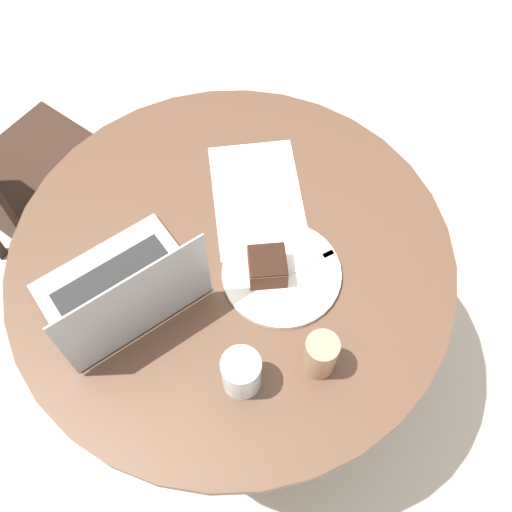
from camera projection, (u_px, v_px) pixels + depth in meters
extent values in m
plane|color=#B7AD9E|center=(239.00, 361.00, 2.00)|extent=(12.00, 12.00, 0.00)
cylinder|color=#4C3323|center=(239.00, 360.00, 1.99)|extent=(0.52, 0.52, 0.02)
cylinder|color=#4C3323|center=(236.00, 319.00, 1.69)|extent=(0.14, 0.14, 0.67)
cylinder|color=#4C3323|center=(231.00, 258.00, 1.38)|extent=(1.03, 1.03, 0.03)
cube|color=black|center=(40.00, 174.00, 1.85)|extent=(0.59, 0.59, 0.02)
cube|color=black|center=(61.00, 152.00, 2.17)|extent=(0.05, 0.05, 0.42)
cube|color=black|center=(140.00, 204.00, 2.06)|extent=(0.05, 0.05, 0.42)
cube|color=black|center=(59.00, 284.00, 1.91)|extent=(0.05, 0.05, 0.42)
cube|color=white|center=(258.00, 198.00, 1.45)|extent=(0.34, 0.21, 0.00)
cylinder|color=silver|center=(282.00, 273.00, 1.34)|extent=(0.27, 0.27, 0.01)
cube|color=#472619|center=(267.00, 266.00, 1.31)|extent=(0.09, 0.09, 0.05)
cube|color=black|center=(268.00, 260.00, 1.29)|extent=(0.08, 0.08, 0.00)
cube|color=silver|center=(301.00, 267.00, 1.34)|extent=(0.07, 0.16, 0.00)
cube|color=silver|center=(329.00, 254.00, 1.35)|extent=(0.03, 0.04, 0.00)
cylinder|color=#997556|center=(320.00, 355.00, 1.19)|extent=(0.07, 0.07, 0.11)
cylinder|color=silver|center=(241.00, 373.00, 1.18)|extent=(0.08, 0.08, 0.11)
cube|color=gray|center=(119.00, 288.00, 1.32)|extent=(0.36, 0.40, 0.02)
cube|color=black|center=(118.00, 286.00, 1.31)|extent=(0.25, 0.30, 0.00)
cube|color=gray|center=(138.00, 307.00, 1.16)|extent=(0.16, 0.29, 0.23)
cube|color=black|center=(137.00, 305.00, 1.16)|extent=(0.15, 0.27, 0.21)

